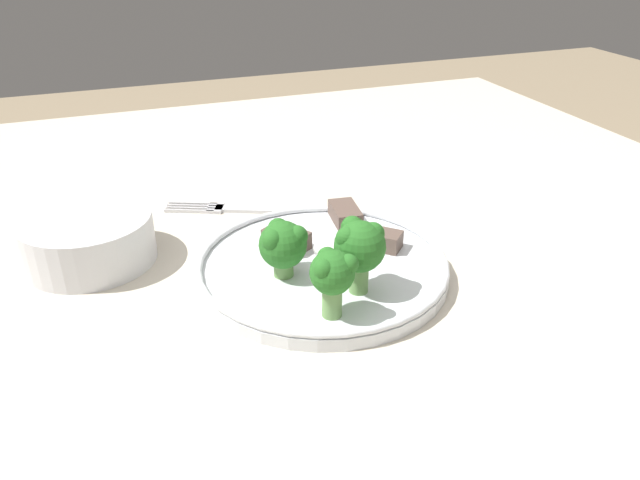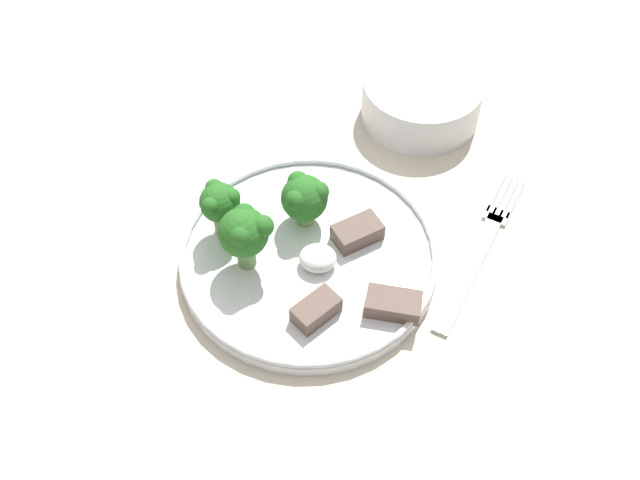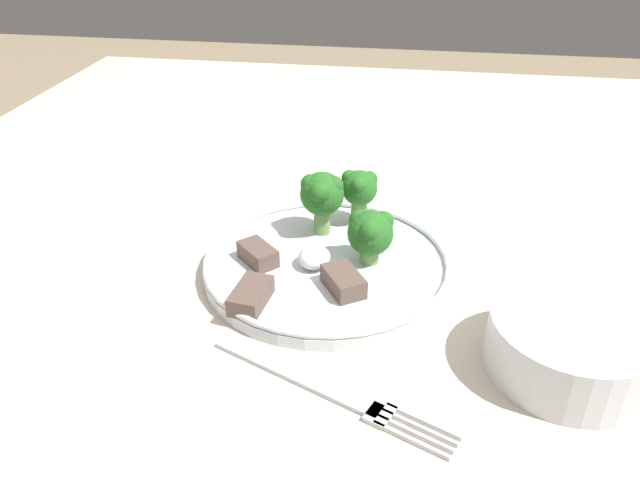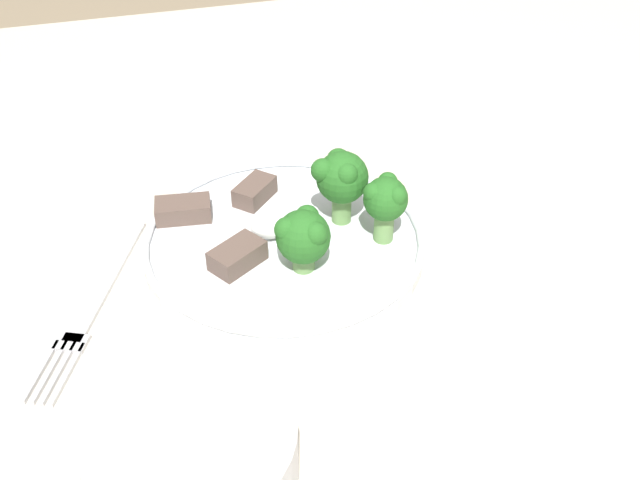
{
  "view_description": "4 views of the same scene",
  "coord_description": "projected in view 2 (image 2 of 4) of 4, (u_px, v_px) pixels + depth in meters",
  "views": [
    {
      "loc": [
        -0.43,
        0.17,
        1.08
      ],
      "look_at": [
        0.09,
        -0.02,
        0.79
      ],
      "focal_mm": 35.0,
      "sensor_mm": 36.0,
      "label": 1
    },
    {
      "loc": [
        0.09,
        -0.42,
        1.34
      ],
      "look_at": [
        0.07,
        -0.03,
        0.83
      ],
      "focal_mm": 42.0,
      "sensor_mm": 36.0,
      "label": 2
    },
    {
      "loc": [
        0.56,
        0.06,
        1.11
      ],
      "look_at": [
        0.08,
        -0.01,
        0.82
      ],
      "focal_mm": 35.0,
      "sensor_mm": 36.0,
      "label": 3
    },
    {
      "loc": [
        0.16,
        0.48,
        1.18
      ],
      "look_at": [
        0.03,
        0.01,
        0.8
      ],
      "focal_mm": 42.0,
      "sensor_mm": 36.0,
      "label": 4
    }
  ],
  "objects": [
    {
      "name": "broccoli_floret_back_left",
      "position": [
        304.0,
        198.0,
        0.69
      ],
      "size": [
        0.05,
        0.04,
        0.05
      ],
      "color": "#709E56",
      "rests_on": "dinner_plate"
    },
    {
      "name": "sauce_dollop",
      "position": [
        318.0,
        258.0,
        0.68
      ],
      "size": [
        0.03,
        0.03,
        0.02
      ],
      "color": "white",
      "rests_on": "dinner_plate"
    },
    {
      "name": "fork",
      "position": [
        480.0,
        250.0,
        0.71
      ],
      "size": [
        0.1,
        0.2,
        0.0
      ],
      "color": "silver",
      "rests_on": "table"
    },
    {
      "name": "meat_slice_rear_slice",
      "position": [
        393.0,
        304.0,
        0.65
      ],
      "size": [
        0.05,
        0.03,
        0.02
      ],
      "color": "brown",
      "rests_on": "dinner_plate"
    },
    {
      "name": "meat_slice_front_slice",
      "position": [
        357.0,
        232.0,
        0.7
      ],
      "size": [
        0.05,
        0.05,
        0.02
      ],
      "color": "brown",
      "rests_on": "dinner_plate"
    },
    {
      "name": "dinner_plate",
      "position": [
        309.0,
        256.0,
        0.69
      ],
      "size": [
        0.24,
        0.24,
        0.02
      ],
      "color": "white",
      "rests_on": "table"
    },
    {
      "name": "cream_bowl",
      "position": [
        421.0,
        100.0,
        0.81
      ],
      "size": [
        0.13,
        0.13,
        0.05
      ],
      "color": "silver",
      "rests_on": "table"
    },
    {
      "name": "broccoli_floret_near_rim_left",
      "position": [
        220.0,
        203.0,
        0.68
      ],
      "size": [
        0.04,
        0.04,
        0.06
      ],
      "color": "#709E56",
      "rests_on": "dinner_plate"
    },
    {
      "name": "meat_slice_middle_slice",
      "position": [
        316.0,
        310.0,
        0.64
      ],
      "size": [
        0.05,
        0.05,
        0.02
      ],
      "color": "brown",
      "rests_on": "dinner_plate"
    },
    {
      "name": "table",
      "position": [
        257.0,
        299.0,
        0.78
      ],
      "size": [
        1.36,
        1.18,
        0.77
      ],
      "color": "beige",
      "rests_on": "ground_plane"
    },
    {
      "name": "broccoli_floret_center_left",
      "position": [
        248.0,
        233.0,
        0.65
      ],
      "size": [
        0.05,
        0.05,
        0.07
      ],
      "color": "#709E56",
      "rests_on": "dinner_plate"
    }
  ]
}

